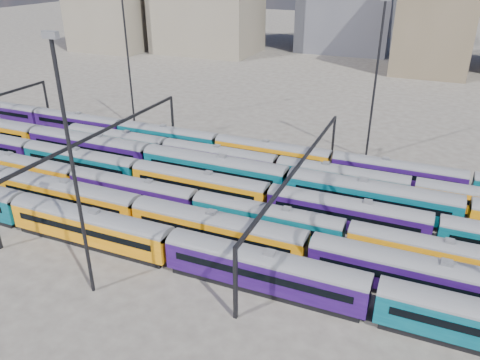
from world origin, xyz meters
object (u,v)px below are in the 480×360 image
at_px(rake_0, 171,243).
at_px(mast_2, 73,166).
at_px(rake_2, 132,189).
at_px(rake_1, 309,248).

distance_m(rake_0, mast_2, 14.17).
relative_size(rake_0, rake_2, 1.34).
bearing_deg(rake_0, mast_2, -126.46).
distance_m(rake_0, rake_2, 15.55).
distance_m(rake_2, mast_2, 21.59).
height_order(rake_0, rake_1, rake_1).
xyz_separation_m(rake_1, rake_2, (-25.96, 5.00, -0.31)).
distance_m(rake_1, rake_2, 26.44).
bearing_deg(mast_2, rake_0, 53.54).
xyz_separation_m(rake_1, mast_2, (-19.24, -12.00, 11.17)).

